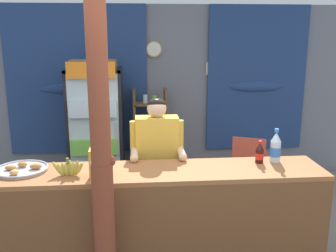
{
  "coord_description": "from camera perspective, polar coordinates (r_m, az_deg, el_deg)",
  "views": [
    {
      "loc": [
        -0.39,
        -2.66,
        2.16
      ],
      "look_at": [
        -0.1,
        0.75,
        1.33
      ],
      "focal_mm": 41.16,
      "sensor_mm": 36.0,
      "label": 1
    }
  ],
  "objects": [
    {
      "name": "pastry_tray",
      "position": [
        3.6,
        -20.85,
        -5.95
      ],
      "size": [
        0.45,
        0.45,
        0.06
      ],
      "color": "#BCBCC1",
      "rests_on": "stall_counter"
    },
    {
      "name": "plastic_lawn_chair",
      "position": [
        5.21,
        11.92,
        -5.31
      ],
      "size": [
        0.58,
        0.58,
        0.86
      ],
      "color": "#E5563D",
      "rests_on": "ground"
    },
    {
      "name": "soda_bottle_water",
      "position": [
        3.7,
        15.63,
        -3.13
      ],
      "size": [
        0.1,
        0.1,
        0.32
      ],
      "color": "silver",
      "rests_on": "stall_counter"
    },
    {
      "name": "stall_counter",
      "position": [
        3.45,
        -0.29,
        -13.18
      ],
      "size": [
        2.82,
        0.57,
        0.99
      ],
      "color": "#935B33",
      "rests_on": "ground"
    },
    {
      "name": "snack_box_choco_powder",
      "position": [
        3.23,
        -9.98,
        -5.47
      ],
      "size": [
        0.17,
        0.13,
        0.25
      ],
      "color": "gold",
      "rests_on": "stall_counter"
    },
    {
      "name": "ground_plane",
      "position": [
        4.42,
        0.87,
        -15.56
      ],
      "size": [
        7.67,
        7.67,
        0.0
      ],
      "primitive_type": "plane",
      "color": "slate"
    },
    {
      "name": "back_wall_curtained",
      "position": [
        5.73,
        -1.06,
        5.12
      ],
      "size": [
        5.71,
        0.22,
        2.55
      ],
      "color": "slate",
      "rests_on": "ground"
    },
    {
      "name": "shopkeeper",
      "position": [
        3.87,
        -1.63,
        -4.21
      ],
      "size": [
        0.53,
        0.42,
        1.54
      ],
      "color": "#28282D",
      "rests_on": "ground"
    },
    {
      "name": "soda_bottle_cola",
      "position": [
        3.65,
        13.41,
        -3.99
      ],
      "size": [
        0.08,
        0.08,
        0.21
      ],
      "color": "black",
      "rests_on": "stall_counter"
    },
    {
      "name": "banana_bunch",
      "position": [
        3.35,
        -14.56,
        -6.13
      ],
      "size": [
        0.28,
        0.06,
        0.16
      ],
      "color": "#CCC14C",
      "rests_on": "stall_counter"
    },
    {
      "name": "bottle_shelf_rack",
      "position": [
        5.53,
        -2.64,
        -1.39
      ],
      "size": [
        0.48,
        0.28,
        1.4
      ],
      "color": "brown",
      "rests_on": "ground"
    },
    {
      "name": "drink_fridge",
      "position": [
        5.21,
        -10.61,
        0.58
      ],
      "size": [
        0.71,
        0.7,
        1.82
      ],
      "color": "black",
      "rests_on": "ground"
    },
    {
      "name": "timber_post",
      "position": [
        2.92,
        -9.76,
        -6.48
      ],
      "size": [
        0.19,
        0.16,
        2.42
      ],
      "color": "brown",
      "rests_on": "ground"
    }
  ]
}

